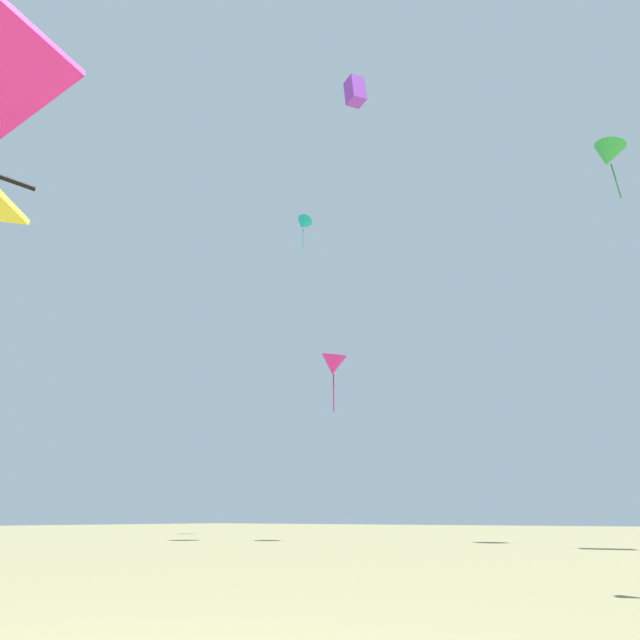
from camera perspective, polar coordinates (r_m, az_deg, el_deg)
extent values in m
cone|color=green|center=(22.22, 31.56, 16.67)|extent=(1.76, 1.58, 1.35)
cylinder|color=#237931|center=(21.53, 32.24, 14.10)|extent=(0.05, 0.05, 1.59)
cube|color=purple|center=(22.81, 4.28, 25.90)|extent=(0.96, 1.12, 1.27)
cone|color=#DB2393|center=(18.83, 1.63, -5.42)|extent=(1.35, 1.35, 1.18)
cylinder|color=#991867|center=(18.52, 1.67, -8.76)|extent=(0.05, 0.05, 1.47)
cone|color=#19B2AD|center=(28.01, -2.05, 11.55)|extent=(1.26, 1.36, 1.15)
cylinder|color=#117C79|center=(27.47, -2.08, 9.85)|extent=(0.04, 0.04, 1.29)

